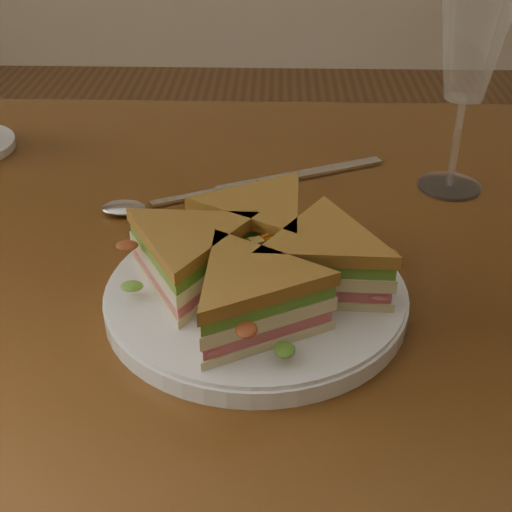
# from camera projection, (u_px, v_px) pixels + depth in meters

# --- Properties ---
(table) EXTENTS (1.20, 0.80, 0.75)m
(table) POSITION_uv_depth(u_px,v_px,m) (248.00, 315.00, 0.78)
(table) COLOR #3E230E
(table) RESTS_ON ground
(plate) EXTENTS (0.26, 0.26, 0.02)m
(plate) POSITION_uv_depth(u_px,v_px,m) (256.00, 297.00, 0.62)
(plate) COLOR silver
(plate) RESTS_ON table
(sandwich_wedges) EXTENTS (0.25, 0.25, 0.06)m
(sandwich_wedges) POSITION_uv_depth(u_px,v_px,m) (256.00, 261.00, 0.60)
(sandwich_wedges) COLOR beige
(sandwich_wedges) RESTS_ON plate
(crisps_mound) EXTENTS (0.09, 0.09, 0.05)m
(crisps_mound) POSITION_uv_depth(u_px,v_px,m) (256.00, 265.00, 0.60)
(crisps_mound) COLOR #BF6F18
(crisps_mound) RESTS_ON plate
(spoon) EXTENTS (0.17, 0.09, 0.01)m
(spoon) POSITION_uv_depth(u_px,v_px,m) (144.00, 205.00, 0.78)
(spoon) COLOR silver
(spoon) RESTS_ON table
(knife) EXTENTS (0.20, 0.10, 0.00)m
(knife) POSITION_uv_depth(u_px,v_px,m) (295.00, 176.00, 0.84)
(knife) COLOR silver
(knife) RESTS_ON table
(wine_glass) EXTENTS (0.08, 0.08, 0.22)m
(wine_glass) POSITION_uv_depth(u_px,v_px,m) (471.00, 51.00, 0.74)
(wine_glass) COLOR white
(wine_glass) RESTS_ON table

